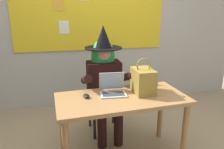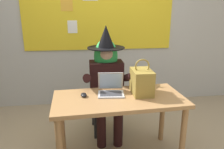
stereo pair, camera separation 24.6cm
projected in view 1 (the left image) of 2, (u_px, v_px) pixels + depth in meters
The scene contains 7 objects.
wall_back_bulletin at pixel (91, 24), 3.53m from camera, with size 5.32×1.79×2.68m.
desk_main at pixel (122, 106), 2.27m from camera, with size 1.37×0.71×0.73m.
chair_at_desk at pixel (103, 94), 2.92m from camera, with size 0.44×0.44×0.89m.
person_costumed at pixel (105, 77), 2.73m from camera, with size 0.59×0.69×1.41m.
laptop at pixel (113, 89), 2.32m from camera, with size 0.29×0.29×0.21m.
computer_mouse at pixel (86, 96), 2.22m from camera, with size 0.06×0.10×0.03m, color black.
handbag at pixel (143, 81), 2.32m from camera, with size 0.20×0.30×0.38m.
Camera 1 is at (-0.49, -1.90, 1.59)m, focal length 34.98 mm.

